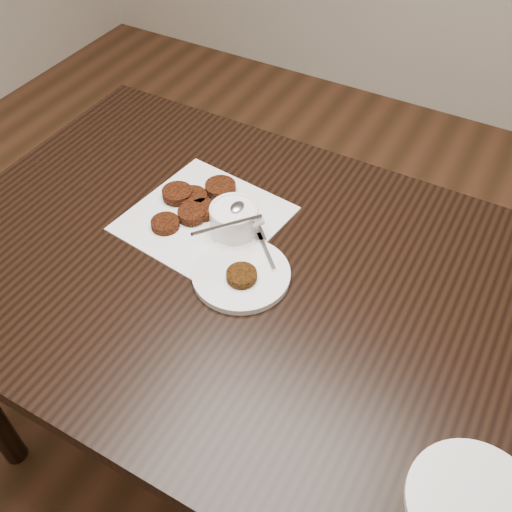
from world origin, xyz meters
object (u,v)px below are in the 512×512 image
(table, at_px, (258,378))
(napkin, at_px, (204,219))
(sauce_ramekin, at_px, (234,208))
(plate_empty, at_px, (475,506))
(plate_with_patty, at_px, (241,272))

(table, height_order, napkin, napkin)
(sauce_ramekin, distance_m, plate_empty, 0.65)
(sauce_ramekin, distance_m, plate_with_patty, 0.13)
(sauce_ramekin, height_order, plate_empty, sauce_ramekin)
(table, xyz_separation_m, plate_empty, (0.48, -0.23, 0.38))
(table, relative_size, plate_with_patty, 7.10)
(table, bearing_deg, plate_empty, -26.20)
(napkin, xyz_separation_m, sauce_ramekin, (0.08, -0.01, 0.07))
(table, xyz_separation_m, napkin, (-0.17, 0.08, 0.38))
(napkin, xyz_separation_m, plate_with_patty, (0.15, -0.10, 0.01))
(sauce_ramekin, bearing_deg, napkin, 175.16)
(sauce_ramekin, bearing_deg, table, -37.70)
(table, distance_m, napkin, 0.42)
(table, distance_m, sauce_ramekin, 0.46)
(plate_with_patty, xyz_separation_m, plate_empty, (0.50, -0.21, -0.01))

